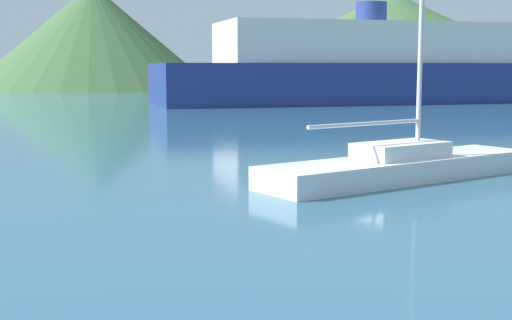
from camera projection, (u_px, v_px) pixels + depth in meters
name	position (u px, v px, depth m)	size (l,w,h in m)	color
sailboat_inner	(401.00, 164.00, 17.69)	(7.95, 4.93, 9.33)	silver
ferry_distant	(370.00, 68.00, 54.98)	(33.80, 12.55, 7.63)	navy
hill_central	(93.00, 37.00, 87.09)	(29.97, 29.97, 12.62)	#3D6038
hill_east	(391.00, 39.00, 102.25)	(53.91, 53.91, 13.34)	#3D6038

